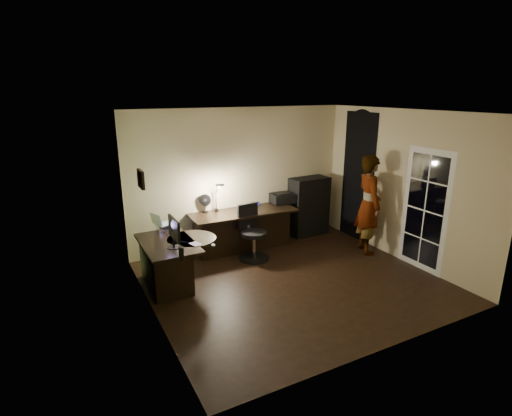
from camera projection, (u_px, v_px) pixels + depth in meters
name	position (u px, v px, depth m)	size (l,w,h in m)	color
floor	(294.00, 282.00, 6.52)	(4.50, 4.00, 0.01)	black
ceiling	(299.00, 112.00, 5.75)	(4.50, 4.00, 0.01)	silver
wall_back	(240.00, 178.00, 7.84)	(4.50, 0.01, 2.70)	beige
wall_front	(395.00, 246.00, 4.43)	(4.50, 0.01, 2.70)	beige
wall_left	(149.00, 224.00, 5.14)	(0.01, 4.00, 2.70)	beige
wall_right	(402.00, 186.00, 7.13)	(0.01, 4.00, 2.70)	beige
green_wall_overlay	(150.00, 224.00, 5.14)	(0.00, 4.00, 2.70)	#4E6930
arched_doorway	(358.00, 177.00, 8.12)	(0.01, 0.90, 2.60)	black
french_door	(425.00, 211.00, 6.74)	(0.02, 0.92, 2.10)	white
framed_picture	(141.00, 179.00, 5.39)	(0.04, 0.30, 0.25)	black
desk_left	(169.00, 264.00, 6.30)	(0.78, 1.27, 0.73)	black
desk_right	(244.00, 231.00, 7.74)	(2.06, 0.72, 0.77)	black
cabinet	(309.00, 206.00, 8.52)	(0.83, 0.41, 1.24)	black
laptop_stand	(165.00, 228.00, 6.72)	(0.26, 0.22, 0.11)	silver
laptop	(165.00, 219.00, 6.67)	(0.29, 0.28, 0.20)	silver
monitor	(173.00, 237.00, 5.95)	(0.10, 0.51, 0.34)	black
mouse	(213.00, 245.00, 6.06)	(0.06, 0.09, 0.03)	silver
phone	(186.00, 239.00, 6.32)	(0.06, 0.12, 0.01)	black
pen	(183.00, 242.00, 6.22)	(0.01, 0.16, 0.01)	black
speaker	(181.00, 253.00, 5.55)	(0.07, 0.07, 0.19)	black
notepad	(196.00, 244.00, 6.13)	(0.14, 0.19, 0.01)	silver
desk_fan	(205.00, 203.00, 7.53)	(0.22, 0.12, 0.34)	black
headphones	(255.00, 204.00, 7.94)	(0.20, 0.08, 0.09)	navy
printer	(283.00, 198.00, 8.18)	(0.46, 0.36, 0.21)	black
desk_lamp	(216.00, 196.00, 7.50)	(0.15, 0.28, 0.61)	black
office_chair	(254.00, 233.00, 7.26)	(0.56, 0.56, 1.01)	black
person	(369.00, 205.00, 7.49)	(0.67, 0.45, 1.88)	#D8A88C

